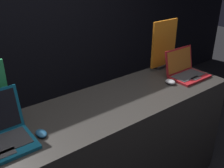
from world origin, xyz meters
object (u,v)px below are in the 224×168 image
at_px(mouse_back, 170,82).
at_px(promo_stand_back, 164,46).
at_px(mouse_front, 41,133).
at_px(laptop_back, 185,70).

relative_size(mouse_back, promo_stand_back, 0.20).
relative_size(mouse_front, laptop_back, 0.27).
xyz_separation_m(mouse_front, promo_stand_back, (1.43, 0.32, 0.21)).
bearing_deg(mouse_front, laptop_back, 1.59).
relative_size(laptop_back, promo_stand_back, 0.75).
bearing_deg(promo_stand_back, laptop_back, -90.00).
height_order(mouse_front, promo_stand_back, promo_stand_back).
xyz_separation_m(mouse_front, laptop_back, (1.43, 0.04, 0.04)).
height_order(laptop_back, mouse_back, laptop_back).
height_order(mouse_front, mouse_back, mouse_back).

